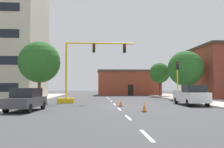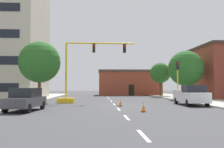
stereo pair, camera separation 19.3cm
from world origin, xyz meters
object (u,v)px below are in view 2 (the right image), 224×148
Objects in this scene: tree_left_near at (40,62)px; tree_right_mid at (186,68)px; sedan_dark_gray_near_left at (26,99)px; traffic_cone_roadside_b at (143,107)px; tree_right_far at (160,73)px; traffic_cone_roadside_a at (120,103)px; traffic_light_pole_right at (178,72)px; pickup_truck_white at (191,95)px; traffic_signal_gantry at (76,83)px.

tree_right_mid is (19.05, 5.48, -0.25)m from tree_left_near.
tree_right_mid reaches higher than sedan_dark_gray_near_left.
tree_right_mid is 8.87× the size of traffic_cone_roadside_b.
tree_right_far is (17.96, 15.61, -0.37)m from tree_left_near.
sedan_dark_gray_near_left is 6.59× the size of traffic_cone_roadside_a.
traffic_light_pole_right is 6.02m from tree_right_mid.
tree_right_mid is 23.71m from sedan_dark_gray_near_left.
traffic_signal_gantry is at bearing 161.39° from pickup_truck_white.
traffic_light_pole_right reaches higher than sedan_dark_gray_near_left.
traffic_cone_roadside_b is (-5.88, -6.24, -0.59)m from pickup_truck_white.
sedan_dark_gray_near_left is (1.18, -9.70, -3.74)m from tree_left_near.
tree_right_far is at bearing 49.87° from traffic_signal_gantry.
traffic_cone_roadside_b is at bearing -119.01° from traffic_light_pole_right.
traffic_cone_roadside_a is at bearing -47.69° from traffic_signal_gantry.
sedan_dark_gray_near_left is 8.89m from traffic_cone_roadside_b.
tree_left_near is at bearing 170.10° from traffic_signal_gantry.
traffic_light_pole_right is 13.15m from traffic_cone_roadside_b.
tree_right_far is (13.78, 16.34, 2.04)m from traffic_signal_gantry.
traffic_cone_roadside_a is (-7.09, -1.10, -0.63)m from pickup_truck_white.
tree_left_near is 19.83m from tree_right_mid.
traffic_cone_roadside_b is at bearing -47.54° from tree_left_near.
traffic_cone_roadside_a is at bearing 103.22° from traffic_cone_roadside_b.
pickup_truck_white is at bearing 46.67° from traffic_cone_roadside_b.
traffic_light_pole_right is 0.70× the size of tree_right_mid.
tree_left_near reaches higher than pickup_truck_white.
traffic_signal_gantry is 1.59× the size of pickup_truck_white.
pickup_truck_white is 7.03× the size of traffic_cone_roadside_b.
traffic_light_pole_right is at bearing 60.99° from traffic_cone_roadside_b.
tree_right_mid is at bearing 60.98° from traffic_light_pole_right.
pickup_truck_white is at bearing -95.95° from tree_right_far.
traffic_light_pole_right is 0.69× the size of tree_left_near.
sedan_dark_gray_near_left is 6.03× the size of traffic_cone_roadside_b.
tree_right_far is 30.56m from sedan_dark_gray_near_left.
tree_left_near reaches higher than tree_right_far.
traffic_light_pole_right is at bearing -96.69° from tree_right_far.
pickup_truck_white is 8.59m from traffic_cone_roadside_b.
tree_right_mid is (14.87, 6.21, 2.16)m from traffic_signal_gantry.
pickup_truck_white reaches higher than traffic_cone_roadside_b.
traffic_light_pole_right is 6.20× the size of traffic_cone_roadside_b.
traffic_light_pole_right is at bearing 4.80° from traffic_signal_gantry.
tree_right_far is 7.90× the size of traffic_cone_roadside_b.
tree_left_near is 10.46m from sedan_dark_gray_near_left.
traffic_signal_gantry reaches higher than tree_right_far.
tree_left_near is 15.37m from traffic_cone_roadside_b.
tree_left_near is 1.02× the size of tree_right_mid.
tree_left_near is at bearing 146.69° from traffic_cone_roadside_a.
traffic_signal_gantry is 16.26m from tree_right_mid.
tree_left_near is 23.80m from tree_right_far.
traffic_cone_roadside_b is (5.78, -10.16, -1.84)m from traffic_signal_gantry.
traffic_cone_roadside_a is at bearing -140.80° from traffic_light_pole_right.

